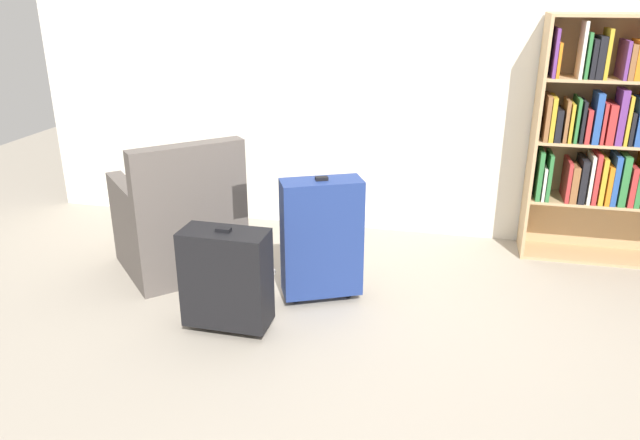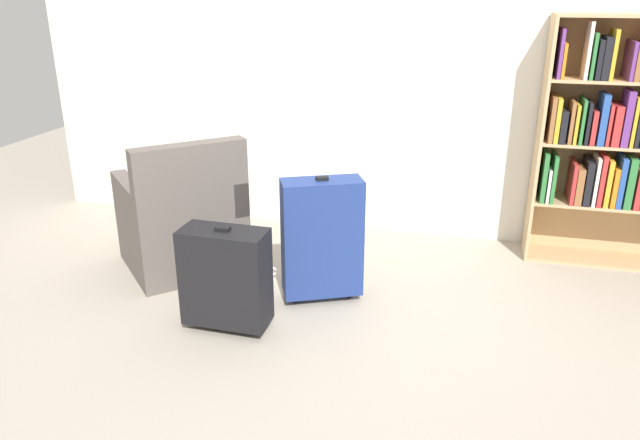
# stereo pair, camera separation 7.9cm
# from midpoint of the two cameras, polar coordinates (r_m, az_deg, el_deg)

# --- Properties ---
(ground_plane) EXTENTS (9.47, 9.47, 0.00)m
(ground_plane) POSITION_cam_midpoint_polar(r_m,az_deg,el_deg) (3.31, 0.62, -11.11)
(ground_plane) COLOR #9E9384
(back_wall) EXTENTS (5.41, 0.10, 2.60)m
(back_wall) POSITION_cam_midpoint_polar(r_m,az_deg,el_deg) (4.48, 5.41, 15.07)
(back_wall) COLOR silver
(back_wall) RESTS_ON ground
(bookshelf) EXTENTS (1.20, 0.33, 1.61)m
(bookshelf) POSITION_cam_midpoint_polar(r_m,az_deg,el_deg) (4.41, 26.92, 7.27)
(bookshelf) COLOR tan
(bookshelf) RESTS_ON ground
(armchair) EXTENTS (0.99, 0.99, 0.90)m
(armchair) POSITION_cam_midpoint_polar(r_m,az_deg,el_deg) (4.06, -13.60, -0.37)
(armchair) COLOR #59514C
(armchair) RESTS_ON ground
(mug) EXTENTS (0.12, 0.08, 0.10)m
(mug) POSITION_cam_midpoint_polar(r_m,az_deg,el_deg) (3.93, -5.83, -4.86)
(mug) COLOR white
(mug) RESTS_ON ground
(suitcase_navy_blue) EXTENTS (0.50, 0.37, 0.77)m
(suitcase_navy_blue) POSITION_cam_midpoint_polar(r_m,az_deg,el_deg) (3.52, -0.50, -1.70)
(suitcase_navy_blue) COLOR navy
(suitcase_navy_blue) RESTS_ON ground
(suitcase_black) EXTENTS (0.47, 0.23, 0.60)m
(suitcase_black) POSITION_cam_midpoint_polar(r_m,az_deg,el_deg) (3.28, -9.50, -5.39)
(suitcase_black) COLOR black
(suitcase_black) RESTS_ON ground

